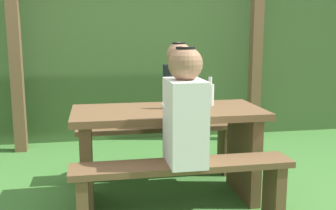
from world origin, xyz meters
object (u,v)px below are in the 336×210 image
picnic_table (168,139)px  drinking_glass (196,100)px  bench_far (157,140)px  person_white_shirt (185,110)px  bench_near (183,183)px  cell_phone (185,105)px  bottle_right (210,94)px  bottle_left (167,96)px  person_black_coat (179,87)px

picnic_table → drinking_glass: (0.24, 0.10, 0.27)m
bench_far → person_white_shirt: person_white_shirt is taller
bench_near → cell_phone: size_ratio=10.00×
person_white_shirt → bottle_right: bearing=60.8°
bottle_left → cell_phone: 0.21m
person_white_shirt → cell_phone: (0.15, 0.64, -0.08)m
picnic_table → cell_phone: 0.31m
picnic_table → bottle_left: bottle_left is taller
person_white_shirt → drinking_glass: bearing=69.3°
person_black_coat → bottle_right: (0.16, -0.41, 0.00)m
picnic_table → bench_far: 0.53m
drinking_glass → bottle_left: (-0.24, -0.08, 0.05)m
bottle_right → drinking_glass: bearing=176.2°
drinking_glass → person_black_coat: bearing=97.3°
drinking_glass → bottle_right: size_ratio=0.39×
bench_near → bottle_right: size_ratio=6.33×
person_white_shirt → bench_far: bearing=90.6°
drinking_glass → bottle_right: 0.12m
bottle_left → bottle_right: 0.36m
bench_far → bottle_right: bearing=-50.1°
bench_far → person_black_coat: size_ratio=1.95×
bench_far → bottle_right: bottle_right is taller
bench_near → bottle_left: bottle_left is taller
bench_near → person_white_shirt: bearing=17.4°
person_black_coat → bottle_left: size_ratio=3.31×
person_black_coat → drinking_glass: person_black_coat is taller
cell_phone → drinking_glass: bearing=-44.6°
bench_far → bottle_left: (-0.00, -0.49, 0.47)m
bench_near → person_white_shirt: person_white_shirt is taller
bench_near → bottle_right: bottle_right is taller
person_black_coat → bottle_right: size_ratio=3.25×
picnic_table → bottle_left: (-0.00, 0.02, 0.32)m
bench_near → picnic_table: bearing=90.0°
person_white_shirt → cell_phone: person_white_shirt is taller
bench_far → picnic_table: bearing=-90.0°
bench_far → bottle_right: size_ratio=6.33×
person_black_coat → bottle_left: (-0.19, -0.49, 0.00)m
picnic_table → bench_far: bearing=90.0°
drinking_glass → cell_phone: 0.10m
person_black_coat → drinking_glass: 0.41m
picnic_table → bottle_right: bottle_right is taller
picnic_table → bench_near: size_ratio=1.00×
picnic_table → bench_near: picnic_table is taller
bottle_left → bottle_right: size_ratio=0.98×
picnic_table → person_white_shirt: 0.60m
person_black_coat → drinking_glass: size_ratio=8.27×
picnic_table → person_black_coat: 0.63m
bench_far → bottle_left: size_ratio=6.45×
picnic_table → cell_phone: size_ratio=10.00×
picnic_table → bench_far: (0.00, 0.51, -0.15)m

